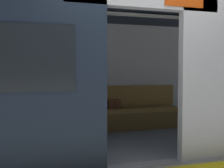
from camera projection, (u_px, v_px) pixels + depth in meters
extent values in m
plane|color=gray|center=(144.00, 165.00, 3.70)|extent=(60.00, 60.00, 0.00)
cube|color=silver|center=(213.00, 79.00, 3.93)|extent=(1.04, 0.12, 2.22)
cube|color=black|center=(214.00, 60.00, 3.91)|extent=(0.57, 0.02, 0.55)
cube|color=black|center=(26.00, 58.00, 3.11)|extent=(1.10, 0.02, 0.76)
cube|color=silver|center=(145.00, 1.00, 3.59)|extent=(2.08, 0.16, 0.20)
cube|color=#BF3F0C|center=(184.00, 2.00, 3.66)|extent=(0.56, 0.02, 0.12)
cube|color=black|center=(115.00, 8.00, 4.75)|extent=(6.40, 2.61, 0.12)
cube|color=slate|center=(115.00, 142.00, 4.86)|extent=(6.08, 2.45, 0.01)
cube|color=silver|center=(97.00, 76.00, 5.98)|extent=(6.08, 0.10, 2.22)
cube|color=olive|center=(98.00, 97.00, 5.94)|extent=(3.52, 0.06, 0.45)
cube|color=white|center=(115.00, 14.00, 4.76)|extent=(4.48, 0.16, 0.03)
cube|color=gray|center=(144.00, 165.00, 3.70)|extent=(1.04, 0.19, 0.01)
cube|color=olive|center=(101.00, 111.00, 5.74)|extent=(3.29, 0.44, 0.09)
cube|color=brown|center=(103.00, 124.00, 5.56)|extent=(3.29, 0.04, 0.37)
cube|color=silver|center=(93.00, 97.00, 5.66)|extent=(0.41, 0.27, 0.50)
sphere|color=tan|center=(93.00, 80.00, 5.65)|extent=(0.21, 0.21, 0.21)
sphere|color=#B2ADA8|center=(93.00, 78.00, 5.66)|extent=(0.19, 0.19, 0.19)
cylinder|color=silver|center=(105.00, 95.00, 5.67)|extent=(0.08, 0.08, 0.44)
cylinder|color=silver|center=(82.00, 96.00, 5.60)|extent=(0.08, 0.08, 0.44)
cylinder|color=black|center=(99.00, 108.00, 5.49)|extent=(0.19, 0.42, 0.14)
cylinder|color=black|center=(90.00, 108.00, 5.46)|extent=(0.19, 0.42, 0.14)
cylinder|color=black|center=(100.00, 123.00, 5.31)|extent=(0.10, 0.10, 0.42)
cylinder|color=black|center=(91.00, 123.00, 5.28)|extent=(0.10, 0.10, 0.42)
cube|color=black|center=(101.00, 135.00, 5.27)|extent=(0.13, 0.23, 0.06)
cube|color=black|center=(91.00, 135.00, 5.24)|extent=(0.13, 0.23, 0.06)
cube|color=brown|center=(114.00, 104.00, 5.82)|extent=(0.26, 0.14, 0.17)
cube|color=#472718|center=(115.00, 105.00, 5.75)|extent=(0.02, 0.01, 0.14)
cube|color=#33723F|center=(72.00, 109.00, 5.53)|extent=(0.22, 0.26, 0.03)
cylinder|color=silver|center=(102.00, 80.00, 3.88)|extent=(0.04, 0.04, 2.20)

